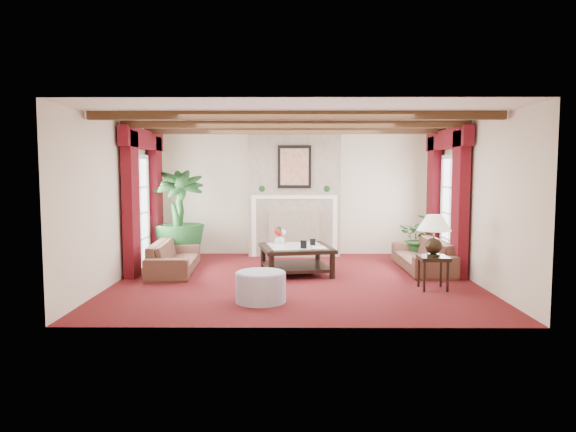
{
  "coord_description": "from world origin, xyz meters",
  "views": [
    {
      "loc": [
        -0.07,
        -8.71,
        1.86
      ],
      "look_at": [
        -0.13,
        0.4,
        1.06
      ],
      "focal_mm": 32.0,
      "sensor_mm": 36.0,
      "label": 1
    }
  ],
  "objects_px": {
    "coffee_table": "(296,260)",
    "ottoman": "(261,287)",
    "sofa_left": "(174,252)",
    "side_table": "(433,273)",
    "potted_palm": "(179,236)",
    "sofa_right": "(423,250)"
  },
  "relations": [
    {
      "from": "coffee_table",
      "to": "side_table",
      "type": "distance_m",
      "value": 2.47
    },
    {
      "from": "sofa_left",
      "to": "sofa_right",
      "type": "bearing_deg",
      "value": -90.83
    },
    {
      "from": "side_table",
      "to": "ottoman",
      "type": "bearing_deg",
      "value": -163.41
    },
    {
      "from": "sofa_left",
      "to": "side_table",
      "type": "xyz_separation_m",
      "value": [
        4.39,
        -1.35,
        -0.11
      ]
    },
    {
      "from": "coffee_table",
      "to": "side_table",
      "type": "xyz_separation_m",
      "value": [
        2.14,
        -1.22,
        0.01
      ]
    },
    {
      "from": "side_table",
      "to": "ottoman",
      "type": "relative_size",
      "value": 0.73
    },
    {
      "from": "sofa_left",
      "to": "ottoman",
      "type": "bearing_deg",
      "value": -145.05
    },
    {
      "from": "sofa_right",
      "to": "side_table",
      "type": "height_order",
      "value": "sofa_right"
    },
    {
      "from": "sofa_left",
      "to": "sofa_right",
      "type": "height_order",
      "value": "sofa_right"
    },
    {
      "from": "potted_palm",
      "to": "side_table",
      "type": "bearing_deg",
      "value": -29.03
    },
    {
      "from": "ottoman",
      "to": "potted_palm",
      "type": "bearing_deg",
      "value": 119.66
    },
    {
      "from": "coffee_table",
      "to": "potted_palm",
      "type": "bearing_deg",
      "value": 140.86
    },
    {
      "from": "coffee_table",
      "to": "ottoman",
      "type": "relative_size",
      "value": 1.7
    },
    {
      "from": "coffee_table",
      "to": "side_table",
      "type": "relative_size",
      "value": 2.32
    },
    {
      "from": "sofa_left",
      "to": "coffee_table",
      "type": "distance_m",
      "value": 2.25
    },
    {
      "from": "coffee_table",
      "to": "ottoman",
      "type": "distance_m",
      "value": 2.09
    },
    {
      "from": "ottoman",
      "to": "sofa_right",
      "type": "bearing_deg",
      "value": 39.39
    },
    {
      "from": "coffee_table",
      "to": "ottoman",
      "type": "bearing_deg",
      "value": -115.32
    },
    {
      "from": "sofa_right",
      "to": "ottoman",
      "type": "height_order",
      "value": "sofa_right"
    },
    {
      "from": "potted_palm",
      "to": "coffee_table",
      "type": "height_order",
      "value": "potted_palm"
    },
    {
      "from": "potted_palm",
      "to": "sofa_right",
      "type": "bearing_deg",
      "value": -11.05
    },
    {
      "from": "sofa_right",
      "to": "potted_palm",
      "type": "height_order",
      "value": "potted_palm"
    }
  ]
}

